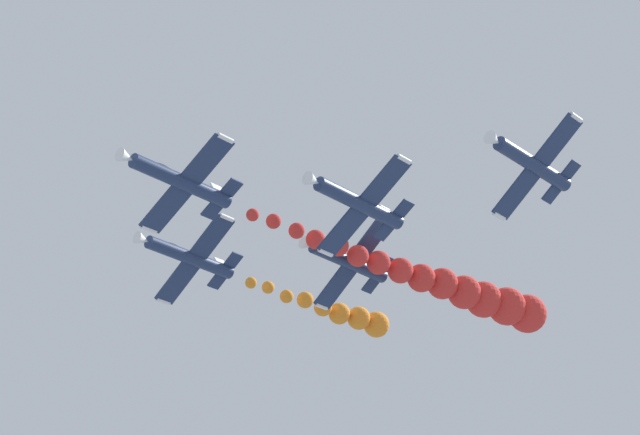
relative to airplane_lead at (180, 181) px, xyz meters
name	(u,v)px	position (x,y,z in m)	size (l,w,h in m)	color
airplane_lead	(180,181)	(0.00, 0.00, 0.00)	(8.38, 10.35, 5.23)	navy
smoke_trail_lead	(465,292)	(-3.90, -29.70, -1.20)	(8.17, 31.32, 4.30)	red
airplane_left_inner	(358,203)	(-8.35, -9.99, -0.89)	(8.10, 10.35, 5.69)	navy
airplane_right_inner	(189,257)	(9.51, -9.47, -0.40)	(7.91, 10.35, 5.96)	navy
smoke_trail_right_inner	(346,314)	(8.18, -27.79, -0.89)	(3.79, 16.44, 2.50)	orange
airplane_left_outer	(347,261)	(0.93, -19.61, -0.05)	(7.65, 10.35, 6.30)	navy
airplane_right_outer	(532,164)	(-18.16, -18.34, 2.15)	(7.68, 10.35, 6.26)	navy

